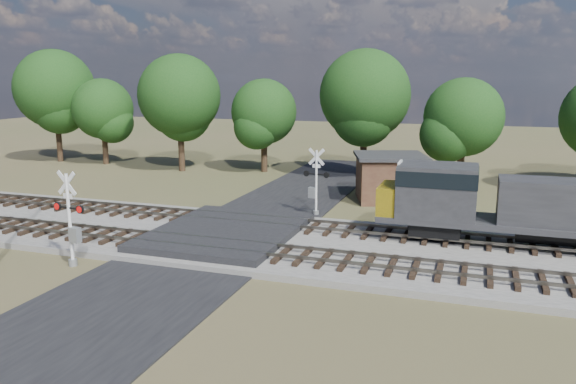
% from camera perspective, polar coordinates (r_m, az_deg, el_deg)
% --- Properties ---
extents(ground, '(160.00, 160.00, 0.00)m').
position_cam_1_polar(ground, '(29.26, -6.69, -5.08)').
color(ground, '#464D29').
rests_on(ground, ground).
extents(ballast_bed, '(140.00, 10.00, 0.30)m').
position_cam_1_polar(ballast_bed, '(27.12, 13.36, -6.34)').
color(ballast_bed, gray).
rests_on(ballast_bed, ground).
extents(road, '(7.00, 60.00, 0.08)m').
position_cam_1_polar(road, '(29.25, -6.70, -5.00)').
color(road, black).
rests_on(road, ground).
extents(crossing_panel, '(7.00, 9.00, 0.62)m').
position_cam_1_polar(crossing_panel, '(29.61, -6.29, -4.24)').
color(crossing_panel, '#262628').
rests_on(crossing_panel, ground).
extents(track_near, '(140.00, 2.60, 0.33)m').
position_cam_1_polar(track_near, '(26.20, -2.39, -6.06)').
color(track_near, black).
rests_on(track_near, ballast_bed).
extents(track_far, '(140.00, 2.60, 0.33)m').
position_cam_1_polar(track_far, '(30.72, 0.98, -3.40)').
color(track_far, black).
rests_on(track_far, ballast_bed).
extents(crossing_signal_near, '(1.75, 0.41, 4.35)m').
position_cam_1_polar(crossing_signal_near, '(26.74, -21.13, -3.36)').
color(crossing_signal_near, silver).
rests_on(crossing_signal_near, ground).
extents(crossing_signal_far, '(1.68, 0.39, 4.17)m').
position_cam_1_polar(crossing_signal_far, '(34.28, 2.75, 0.44)').
color(crossing_signal_far, silver).
rests_on(crossing_signal_far, ground).
extents(equipment_shed, '(5.85, 5.85, 3.19)m').
position_cam_1_polar(equipment_shed, '(39.21, 10.29, 1.49)').
color(equipment_shed, '#43251C').
rests_on(equipment_shed, ground).
extents(treeline, '(81.75, 9.83, 11.11)m').
position_cam_1_polar(treeline, '(46.28, 11.19, 8.93)').
color(treeline, black).
rests_on(treeline, ground).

